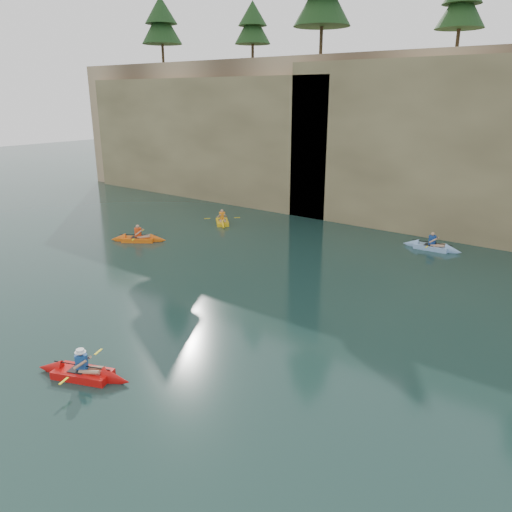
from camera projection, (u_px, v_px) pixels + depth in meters
The scene contains 10 objects.
ground at pixel (183, 375), 16.51m from camera, with size 160.00×160.00×0.00m, color black.
cliff at pixel (466, 134), 37.36m from camera, with size 70.00×16.00×12.00m, color tan.
cliff_slab_west at pixel (203, 137), 43.50m from camera, with size 26.00×2.40×10.56m, color #998B5D.
cliff_slab_center at pixel (465, 148), 30.70m from camera, with size 24.00×2.40×11.40m, color #998B5D.
sea_cave_west at pixel (216, 178), 42.87m from camera, with size 4.50×1.00×4.00m, color black.
sea_cave_center at pixel (366, 203), 34.93m from camera, with size 3.50×1.00×3.20m, color black.
main_kayaker at pixel (83, 373), 16.32m from camera, with size 3.46×2.19×1.27m.
kayaker_orange at pixel (138, 239), 31.45m from camera, with size 3.36×2.65×1.34m.
kayaker_yellow at pixel (222, 222), 35.70m from camera, with size 2.81×2.81×1.31m.
kayaker_ltblue_mid at pixel (432, 247), 29.81m from camera, with size 3.51×2.59×1.33m.
Camera 1 is at (10.70, -10.06, 8.86)m, focal length 35.00 mm.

